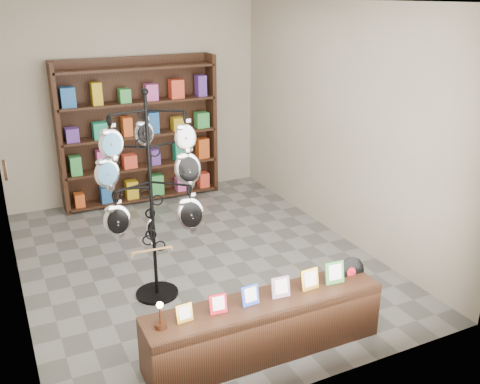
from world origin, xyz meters
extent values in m
plane|color=slate|center=(0.00, 0.00, 0.00)|extent=(5.00, 5.00, 0.00)
plane|color=#AFA48D|center=(0.00, 2.50, 1.50)|extent=(4.00, 0.00, 4.00)
plane|color=#AFA48D|center=(0.00, -2.50, 1.50)|extent=(4.00, 0.00, 4.00)
plane|color=#AFA48D|center=(-2.00, 0.00, 1.50)|extent=(0.00, 5.00, 5.00)
plane|color=#AFA48D|center=(2.00, 0.00, 1.50)|extent=(0.00, 5.00, 5.00)
plane|color=white|center=(0.00, 0.00, 3.00)|extent=(5.00, 5.00, 0.00)
cylinder|color=black|center=(-0.68, -0.57, 0.02)|extent=(0.53, 0.53, 0.03)
cylinder|color=black|center=(-0.68, -0.57, 1.09)|extent=(0.04, 0.04, 2.18)
sphere|color=black|center=(-0.68, -0.57, 2.20)|extent=(0.07, 0.07, 0.07)
ellipsoid|color=silver|center=(-0.64, -0.35, 0.69)|extent=(0.12, 0.06, 0.23)
cube|color=tan|center=(-0.79, -0.87, 0.70)|extent=(0.42, 0.05, 0.04)
cube|color=black|center=(-0.10, -1.95, 0.27)|extent=(2.21, 0.48, 0.54)
cube|color=gold|center=(-0.85, -1.94, 0.62)|extent=(0.14, 0.05, 0.16)
cube|color=#B40E1D|center=(-0.55, -1.95, 0.63)|extent=(0.15, 0.05, 0.17)
cube|color=#263FA5|center=(-0.25, -1.95, 0.63)|extent=(0.16, 0.06, 0.18)
cube|color=#E54C33|center=(0.05, -1.95, 0.64)|extent=(0.17, 0.06, 0.19)
cube|color=gold|center=(0.35, -1.96, 0.64)|extent=(0.18, 0.06, 0.20)
cube|color=#337233|center=(0.62, -1.96, 0.65)|extent=(0.19, 0.06, 0.21)
cylinder|color=black|center=(0.85, -1.91, 0.57)|extent=(0.30, 0.07, 0.30)
cylinder|color=#B40E1D|center=(0.85, -1.92, 0.57)|extent=(0.10, 0.03, 0.10)
cylinder|color=#482714|center=(-1.05, -1.94, 0.56)|extent=(0.10, 0.10, 0.04)
cylinder|color=#482714|center=(-1.05, -1.94, 0.65)|extent=(0.02, 0.02, 0.14)
sphere|color=#FFBF59|center=(-1.05, -1.94, 0.75)|extent=(0.06, 0.06, 0.06)
cube|color=black|center=(0.00, 2.44, 1.10)|extent=(2.40, 0.04, 2.20)
cube|color=black|center=(-1.18, 2.28, 1.10)|extent=(0.06, 0.36, 2.20)
cube|color=black|center=(1.18, 2.28, 1.10)|extent=(0.06, 0.36, 2.20)
cube|color=black|center=(0.00, 2.28, 0.05)|extent=(2.36, 0.36, 0.04)
cube|color=black|center=(0.00, 2.28, 0.55)|extent=(2.36, 0.36, 0.03)
cube|color=black|center=(0.00, 2.28, 1.05)|extent=(2.36, 0.36, 0.04)
cube|color=black|center=(0.00, 2.28, 1.55)|extent=(2.36, 0.36, 0.04)
cube|color=black|center=(0.00, 2.28, 2.05)|extent=(2.36, 0.36, 0.04)
cylinder|color=black|center=(-1.97, 0.80, 1.20)|extent=(0.03, 0.24, 0.24)
camera|label=1|loc=(-2.07, -5.51, 3.08)|focal=40.00mm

